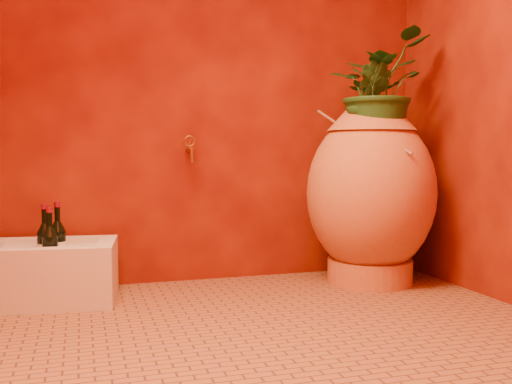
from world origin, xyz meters
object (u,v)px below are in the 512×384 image
object	(u,v)px
wine_bottle_c	(58,244)
wall_tap	(190,148)
wine_bottle_a	(50,249)
amphora	(371,192)
stone_basin	(49,274)
wine_bottle_b	(45,246)

from	to	relation	value
wine_bottle_c	wall_tap	world-z (taller)	wall_tap
wine_bottle_a	wall_tap	world-z (taller)	wall_tap
wine_bottle_a	wine_bottle_c	bearing A→B (deg)	73.40
wine_bottle_c	amphora	bearing A→B (deg)	-3.85
wine_bottle_c	wall_tap	xyz separation A→B (m)	(0.69, 0.16, 0.47)
amphora	stone_basin	size ratio (longest dim) A/B	1.51
stone_basin	wine_bottle_b	xyz separation A→B (m)	(-0.01, -0.00, 0.13)
amphora	wine_bottle_c	size ratio (longest dim) A/B	3.14
amphora	wine_bottle_a	world-z (taller)	amphora
stone_basin	wine_bottle_a	bearing A→B (deg)	-80.99
amphora	wine_bottle_a	bearing A→B (deg)	179.75
wine_bottle_b	wall_tap	bearing A→B (deg)	14.87
amphora	stone_basin	bearing A→B (deg)	177.22
stone_basin	wine_bottle_a	distance (m)	0.15
wine_bottle_a	wall_tap	size ratio (longest dim) A/B	2.04
stone_basin	wine_bottle_b	size ratio (longest dim) A/B	2.11
stone_basin	wine_bottle_a	size ratio (longest dim) A/B	2.19
wine_bottle_c	wall_tap	size ratio (longest dim) A/B	2.16
amphora	wine_bottle_c	world-z (taller)	amphora
amphora	wall_tap	bearing A→B (deg)	163.95
wine_bottle_b	wine_bottle_c	size ratio (longest dim) A/B	0.98
amphora	wine_bottle_b	xyz separation A→B (m)	(-1.69, 0.08, -0.23)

